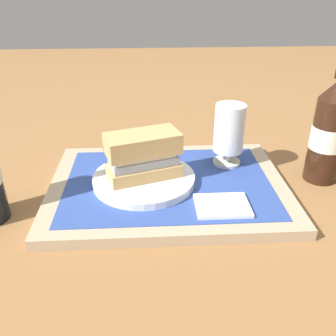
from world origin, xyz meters
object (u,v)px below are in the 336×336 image
at_px(sandwich, 145,155).
at_px(beer_glass, 229,132).
at_px(plate, 144,180).
at_px(beer_bottle, 329,130).

distance_m(sandwich, beer_glass, 0.18).
relative_size(plate, beer_bottle, 0.71).
bearing_deg(plate, sandwich, 18.02).
bearing_deg(beer_glass, sandwich, -157.38).
height_order(beer_glass, beer_bottle, beer_bottle).
relative_size(plate, sandwich, 1.32).
xyz_separation_m(plate, sandwich, (0.00, 0.00, 0.05)).
bearing_deg(beer_bottle, plate, -174.50).
height_order(plate, sandwich, sandwich).
height_order(sandwich, beer_bottle, beer_bottle).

